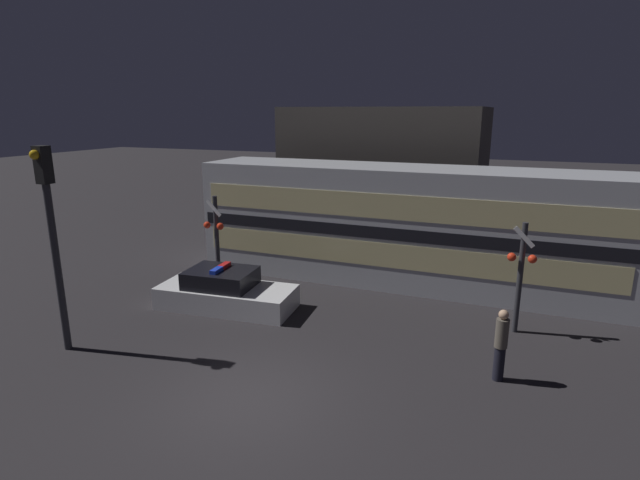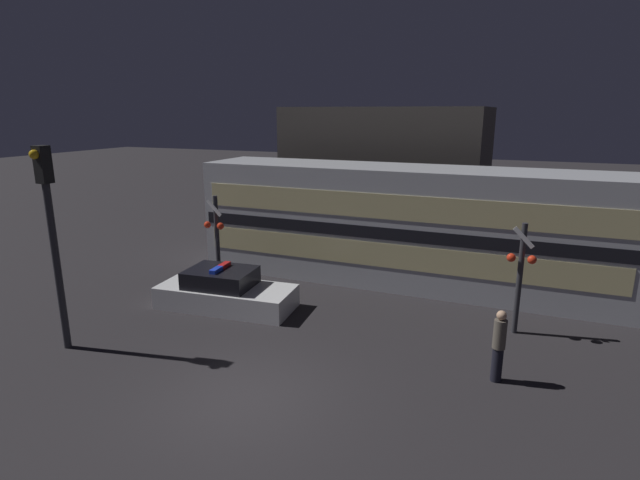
{
  "view_description": "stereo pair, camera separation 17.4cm",
  "coord_description": "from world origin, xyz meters",
  "px_view_note": "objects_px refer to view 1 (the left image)",
  "views": [
    {
      "loc": [
        5.05,
        -8.27,
        6.02
      ],
      "look_at": [
        -1.02,
        6.6,
        1.87
      ],
      "focal_mm": 28.0,
      "sensor_mm": 36.0,
      "label": 1
    },
    {
      "loc": [
        5.21,
        -8.2,
        6.02
      ],
      "look_at": [
        -1.02,
        6.6,
        1.87
      ],
      "focal_mm": 28.0,
      "sensor_mm": 36.0,
      "label": 2
    }
  ],
  "objects_px": {
    "police_car": "(225,292)",
    "traffic_light_corner": "(52,230)",
    "train": "(402,225)",
    "pedestrian": "(501,344)",
    "crossing_signal_near": "(520,272)"
  },
  "relations": [
    {
      "from": "police_car",
      "to": "pedestrian",
      "type": "relative_size",
      "value": 2.56
    },
    {
      "from": "train",
      "to": "traffic_light_corner",
      "type": "height_order",
      "value": "traffic_light_corner"
    },
    {
      "from": "pedestrian",
      "to": "crossing_signal_near",
      "type": "height_order",
      "value": "crossing_signal_near"
    },
    {
      "from": "crossing_signal_near",
      "to": "traffic_light_corner",
      "type": "bearing_deg",
      "value": -153.04
    },
    {
      "from": "police_car",
      "to": "train",
      "type": "bearing_deg",
      "value": 40.65
    },
    {
      "from": "police_car",
      "to": "traffic_light_corner",
      "type": "distance_m",
      "value": 5.33
    },
    {
      "from": "train",
      "to": "pedestrian",
      "type": "bearing_deg",
      "value": -58.3
    },
    {
      "from": "traffic_light_corner",
      "to": "train",
      "type": "bearing_deg",
      "value": 51.93
    },
    {
      "from": "pedestrian",
      "to": "crossing_signal_near",
      "type": "distance_m",
      "value": 3.03
    },
    {
      "from": "train",
      "to": "police_car",
      "type": "relative_size",
      "value": 3.35
    },
    {
      "from": "train",
      "to": "pedestrian",
      "type": "xyz_separation_m",
      "value": [
        3.73,
        -6.04,
        -1.19
      ]
    },
    {
      "from": "police_car",
      "to": "pedestrian",
      "type": "xyz_separation_m",
      "value": [
        8.22,
        -1.39,
        0.38
      ]
    },
    {
      "from": "train",
      "to": "police_car",
      "type": "xyz_separation_m",
      "value": [
        -4.49,
        -4.65,
        -1.57
      ]
    },
    {
      "from": "pedestrian",
      "to": "police_car",
      "type": "bearing_deg",
      "value": 170.4
    },
    {
      "from": "train",
      "to": "pedestrian",
      "type": "distance_m",
      "value": 7.2
    }
  ]
}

